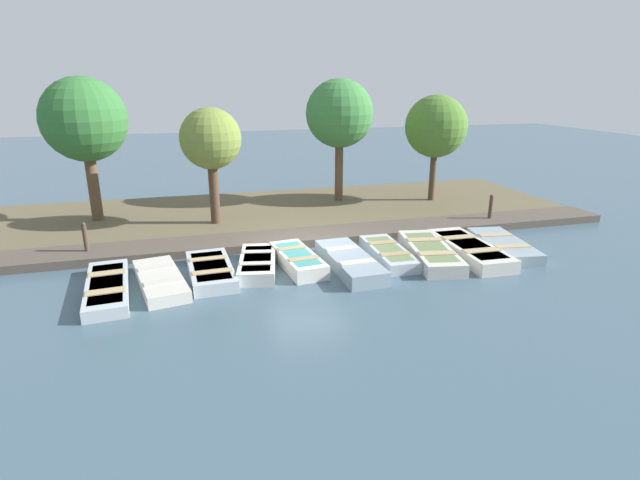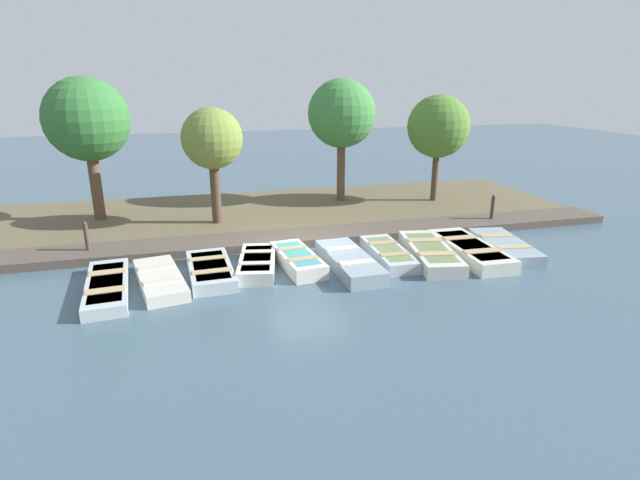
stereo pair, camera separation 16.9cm
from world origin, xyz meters
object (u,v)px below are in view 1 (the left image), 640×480
Objects in this scene: rowboat_1 at (160,280)px; rowboat_4 at (298,260)px; rowboat_5 at (350,261)px; park_tree_right at (436,127)px; rowboat_3 at (258,264)px; rowboat_7 at (430,252)px; rowboat_2 at (211,271)px; park_tree_center at (340,114)px; rowboat_0 at (107,287)px; park_tree_far_left at (84,121)px; rowboat_8 at (469,249)px; mooring_post_near at (86,241)px; park_tree_left at (211,140)px; rowboat_9 at (503,245)px; rowboat_6 at (388,253)px; mooring_post_far at (490,210)px.

rowboat_4 is (-0.40, 3.89, 0.05)m from rowboat_1.
rowboat_5 is 9.76m from park_tree_right.
rowboat_3 is 0.76× the size of rowboat_7.
park_tree_center is (-7.48, 6.16, 3.69)m from rowboat_2.
park_tree_far_left reaches higher than rowboat_0.
park_tree_center is at bearing 126.99° from rowboat_0.
park_tree_far_left is at bearing -134.94° from rowboat_5.
rowboat_8 is 0.66× the size of park_tree_far_left.
park_tree_center reaches higher than rowboat_7.
rowboat_3 is 2.69m from rowboat_5.
mooring_post_near is at bearing -74.17° from park_tree_right.
rowboat_1 is 2.74m from rowboat_3.
park_tree_left reaches higher than rowboat_7.
rowboat_7 is at bearing 78.02° from rowboat_4.
rowboat_2 is 0.66× the size of park_tree_left.
rowboat_8 is at bearing 75.78° from mooring_post_near.
park_tree_center is (-2.30, 5.61, 0.66)m from park_tree_left.
rowboat_7 is 0.67× the size of park_tree_far_left.
rowboat_2 is 9.29m from rowboat_9.
park_tree_left is 0.93× the size of park_tree_right.
park_tree_right is (-3.90, 13.75, 2.75)m from mooring_post_near.
rowboat_6 is 0.54× the size of park_tree_far_left.
park_tree_left is at bearing -159.62° from rowboat_3.
rowboat_2 is (-0.44, 2.67, 0.02)m from rowboat_0.
park_tree_center reaches higher than park_tree_right.
rowboat_6 is (-0.02, 5.40, -0.00)m from rowboat_2.
rowboat_9 is (-0.00, 10.64, 0.02)m from rowboat_1.
rowboat_8 is at bearing 58.44° from park_tree_far_left.
rowboat_0 is 0.98× the size of rowboat_8.
mooring_post_near is (-2.92, -11.52, 0.38)m from rowboat_8.
rowboat_3 is (-0.14, 1.35, 0.02)m from rowboat_2.
mooring_post_far is (-2.36, 9.26, 0.39)m from rowboat_3.
rowboat_5 is 0.92× the size of rowboat_7.
park_tree_center is (-7.93, 2.18, 3.66)m from rowboat_5.
rowboat_1 is 1.38m from rowboat_2.
park_tree_left is (-5.47, -8.74, 3.03)m from rowboat_9.
park_tree_center is 1.14× the size of park_tree_right.
rowboat_9 reaches higher than rowboat_1.
rowboat_8 reaches higher than rowboat_2.
rowboat_5 is 0.62× the size of park_tree_center.
mooring_post_near is at bearing 3.44° from park_tree_far_left.
rowboat_5 reaches higher than rowboat_3.
rowboat_1 is 1.13× the size of rowboat_3.
rowboat_5 is 9.00m from park_tree_center.
rowboat_4 is 2.35× the size of mooring_post_near.
rowboat_1 is at bearing -76.86° from mooring_post_far.
rowboat_1 is 0.93× the size of rowboat_5.
rowboat_1 is (-0.15, 1.32, 0.00)m from rowboat_0.
mooring_post_far is at bearing 117.80° from rowboat_6.
park_tree_right reaches higher than rowboat_9.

